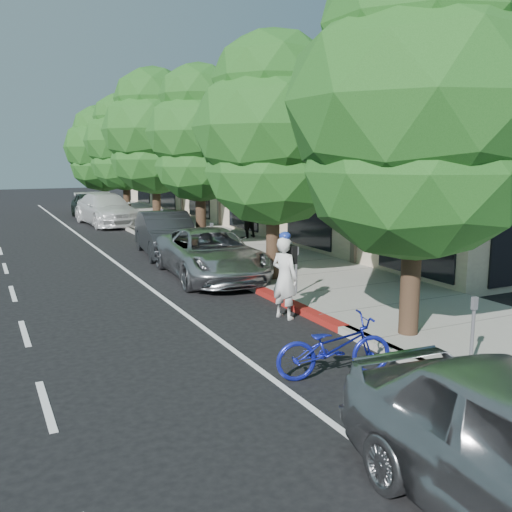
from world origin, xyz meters
TOP-DOWN VIEW (x-y plane):
  - ground at (0.00, 0.00)m, footprint 120.00×120.00m
  - sidewalk at (2.30, 8.00)m, footprint 4.60×56.00m
  - curb at (0.00, 8.00)m, footprint 0.30×56.00m
  - curb_red_segment at (0.00, 1.00)m, footprint 0.32×4.00m
  - storefront_building at (9.60, 18.00)m, footprint 10.00×36.00m
  - street_tree_0 at (0.90, -2.00)m, footprint 5.29×5.29m
  - street_tree_1 at (0.90, 4.00)m, footprint 4.70×4.70m
  - street_tree_2 at (0.90, 10.00)m, footprint 4.07×4.07m
  - street_tree_3 at (0.90, 16.00)m, footprint 4.95×4.95m
  - street_tree_4 at (0.90, 22.00)m, footprint 4.58×4.58m
  - street_tree_5 at (0.90, 28.00)m, footprint 5.13×5.13m
  - cyclist at (-0.61, 0.56)m, footprint 0.69×0.83m
  - bicycle at (-1.60, -3.00)m, footprint 2.17×1.14m
  - silver_suv at (-0.50, 5.50)m, footprint 2.93×5.66m
  - dark_sedan at (-0.50, 10.04)m, footprint 2.32×5.20m
  - white_pickup at (-0.50, 21.00)m, footprint 2.91×6.13m
  - dark_suv_far at (-0.67, 25.16)m, footprint 1.85×4.53m
  - pedestrian at (3.79, 12.05)m, footprint 1.16×1.03m

SIDE VIEW (x-z plane):
  - ground at x=0.00m, z-range 0.00..0.00m
  - sidewalk at x=2.30m, z-range 0.00..0.15m
  - curb at x=0.00m, z-range 0.00..0.15m
  - curb_red_segment at x=0.00m, z-range 0.00..0.15m
  - bicycle at x=-1.60m, z-range 0.00..1.09m
  - silver_suv at x=-0.50m, z-range 0.00..1.53m
  - dark_suv_far at x=-0.67m, z-range 0.00..1.54m
  - dark_sedan at x=-0.50m, z-range 0.00..1.66m
  - white_pickup at x=-0.50m, z-range 0.00..1.73m
  - cyclist at x=-0.61m, z-range 0.00..1.93m
  - pedestrian at x=3.79m, z-range 0.15..2.13m
  - storefront_building at x=9.60m, z-range 0.00..7.00m
  - street_tree_5 at x=0.90m, z-range 0.66..7.79m
  - street_tree_1 at x=0.90m, z-range 0.81..8.11m
  - street_tree_4 at x=0.90m, z-range 0.83..8.14m
  - street_tree_2 at x=0.90m, z-range 0.92..8.15m
  - street_tree_0 at x=0.90m, z-range 0.79..8.53m
  - street_tree_3 at x=0.90m, z-range 0.90..8.79m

